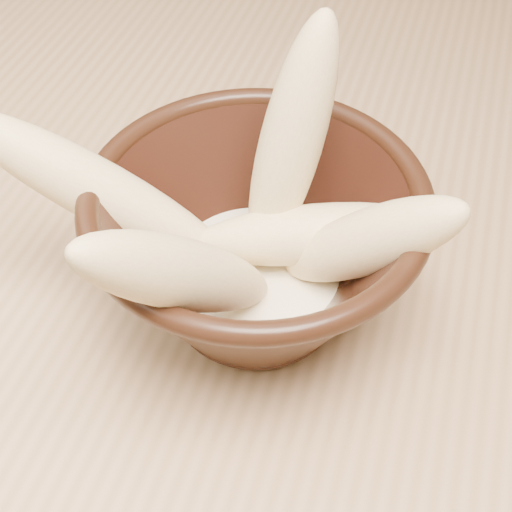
{
  "coord_description": "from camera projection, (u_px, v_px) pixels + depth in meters",
  "views": [
    {
      "loc": [
        0.14,
        -0.43,
        1.13
      ],
      "look_at": [
        0.05,
        -0.15,
        0.8
      ],
      "focal_mm": 50.0,
      "sensor_mm": 36.0,
      "label": 1
    }
  ],
  "objects": [
    {
      "name": "banana_left",
      "position": [
        105.0,
        194.0,
        0.41
      ],
      "size": [
        0.17,
        0.07,
        0.13
      ],
      "primitive_type": "ellipsoid",
      "rotation": [
        0.95,
        0.0,
        -1.38
      ],
      "color": "#D3B77C",
      "rests_on": "bowl"
    },
    {
      "name": "bowl",
      "position": [
        256.0,
        246.0,
        0.43
      ],
      "size": [
        0.2,
        0.2,
        0.11
      ],
      "rotation": [
        0.0,
        0.0,
        -0.25
      ],
      "color": "black",
      "rests_on": "table"
    },
    {
      "name": "table",
      "position": [
        248.0,
        222.0,
        0.64
      ],
      "size": [
        1.2,
        0.8,
        0.75
      ],
      "color": "tan",
      "rests_on": "ground"
    },
    {
      "name": "banana_upright",
      "position": [
        291.0,
        143.0,
        0.41
      ],
      "size": [
        0.07,
        0.09,
        0.16
      ],
      "primitive_type": "ellipsoid",
      "rotation": [
        0.34,
        0.0,
        2.72
      ],
      "color": "#D3B77C",
      "rests_on": "bowl"
    },
    {
      "name": "banana_right",
      "position": [
        368.0,
        242.0,
        0.39
      ],
      "size": [
        0.12,
        0.06,
        0.12
      ],
      "primitive_type": "ellipsoid",
      "rotation": [
        0.78,
        0.0,
        1.38
      ],
      "color": "#D3B77C",
      "rests_on": "bowl"
    },
    {
      "name": "banana_front",
      "position": [
        185.0,
        275.0,
        0.36
      ],
      "size": [
        0.1,
        0.14,
        0.15
      ],
      "primitive_type": "ellipsoid",
      "rotation": [
        0.74,
        0.0,
        -0.46
      ],
      "color": "#D3B77C",
      "rests_on": "bowl"
    },
    {
      "name": "milk_puddle",
      "position": [
        256.0,
        275.0,
        0.45
      ],
      "size": [
        0.11,
        0.11,
        0.02
      ],
      "primitive_type": "cylinder",
      "color": "beige",
      "rests_on": "bowl"
    },
    {
      "name": "banana_across",
      "position": [
        314.0,
        234.0,
        0.43
      ],
      "size": [
        0.15,
        0.08,
        0.05
      ],
      "primitive_type": "ellipsoid",
      "rotation": [
        1.48,
        0.0,
        1.89
      ],
      "color": "#D3B77C",
      "rests_on": "bowl"
    }
  ]
}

